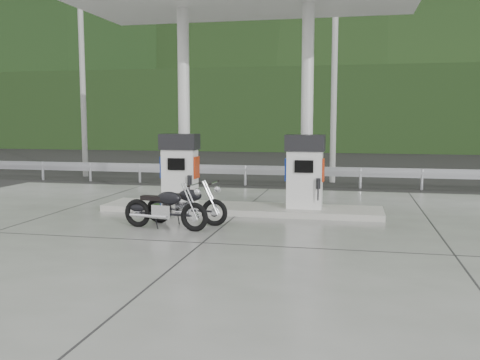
% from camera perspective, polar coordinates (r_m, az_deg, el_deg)
% --- Properties ---
extents(ground, '(160.00, 160.00, 0.00)m').
position_cam_1_polar(ground, '(11.13, -2.60, -5.66)').
color(ground, black).
rests_on(ground, ground).
extents(forecourt_apron, '(18.00, 14.00, 0.02)m').
position_cam_1_polar(forecourt_apron, '(11.12, -2.60, -5.61)').
color(forecourt_apron, slate).
rests_on(forecourt_apron, ground).
extents(pump_island, '(7.00, 1.40, 0.15)m').
position_cam_1_polar(pump_island, '(13.50, 0.08, -3.08)').
color(pump_island, '#A1A096').
rests_on(pump_island, forecourt_apron).
extents(gas_pump_left, '(0.95, 0.55, 1.80)m').
position_cam_1_polar(gas_pump_left, '(13.79, -6.44, 1.17)').
color(gas_pump_left, silver).
rests_on(gas_pump_left, pump_island).
extents(gas_pump_right, '(0.95, 0.55, 1.80)m').
position_cam_1_polar(gas_pump_right, '(13.13, 6.93, 0.90)').
color(gas_pump_right, silver).
rests_on(gas_pump_right, pump_island).
extents(canopy_column_left, '(0.30, 0.30, 5.00)m').
position_cam_1_polar(canopy_column_left, '(14.11, -6.00, 7.80)').
color(canopy_column_left, silver).
rests_on(canopy_column_left, pump_island).
extents(canopy_column_right, '(0.30, 0.30, 5.00)m').
position_cam_1_polar(canopy_column_right, '(13.47, 7.18, 7.85)').
color(canopy_column_right, silver).
rests_on(canopy_column_right, pump_island).
extents(guardrail, '(26.00, 0.16, 1.42)m').
position_cam_1_polar(guardrail, '(18.80, 3.56, 1.52)').
color(guardrail, '#AAADB3').
rests_on(guardrail, ground).
extents(road, '(60.00, 7.00, 0.01)m').
position_cam_1_polar(road, '(22.32, 4.87, 0.47)').
color(road, black).
rests_on(road, ground).
extents(utility_pole_a, '(0.22, 0.22, 8.00)m').
position_cam_1_polar(utility_pole_a, '(22.79, -16.45, 10.42)').
color(utility_pole_a, gray).
rests_on(utility_pole_a, ground).
extents(utility_pole_b, '(0.22, 0.22, 8.00)m').
position_cam_1_polar(utility_pole_b, '(20.10, 10.03, 11.14)').
color(utility_pole_b, gray).
rests_on(utility_pole_b, ground).
extents(tree_band, '(80.00, 6.00, 6.00)m').
position_cam_1_polar(tree_band, '(40.62, 8.21, 7.38)').
color(tree_band, black).
rests_on(tree_band, ground).
extents(forested_hills, '(100.00, 40.00, 140.00)m').
position_cam_1_polar(forested_hills, '(70.61, 9.82, 4.53)').
color(forested_hills, black).
rests_on(forested_hills, ground).
extents(motorcycle_left, '(1.90, 0.84, 0.87)m').
position_cam_1_polar(motorcycle_left, '(11.45, -7.97, -3.05)').
color(motorcycle_left, black).
rests_on(motorcycle_left, forecourt_apron).
extents(motorcycle_right, '(1.82, 0.68, 0.85)m').
position_cam_1_polar(motorcycle_right, '(11.92, -5.76, -2.70)').
color(motorcycle_right, black).
rests_on(motorcycle_right, forecourt_apron).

